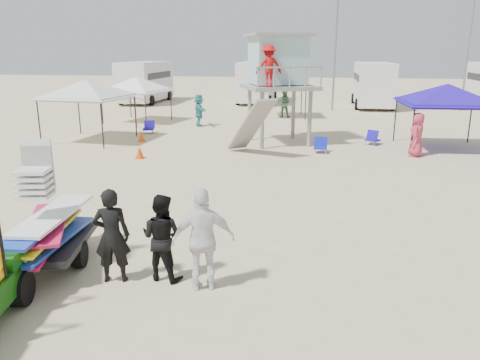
% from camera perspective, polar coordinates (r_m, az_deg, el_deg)
% --- Properties ---
extents(ground, '(140.00, 140.00, 0.00)m').
position_cam_1_polar(ground, '(8.38, -7.08, -13.93)').
color(ground, beige).
rests_on(ground, ground).
extents(surf_trailer, '(1.79, 2.71, 2.21)m').
position_cam_1_polar(surf_trailer, '(9.74, -22.78, -4.96)').
color(surf_trailer, black).
rests_on(surf_trailer, ground).
extents(man_left, '(0.73, 0.57, 1.77)m').
position_cam_1_polar(man_left, '(8.79, -15.36, -6.57)').
color(man_left, black).
rests_on(man_left, ground).
extents(man_mid, '(0.90, 0.76, 1.63)m').
position_cam_1_polar(man_mid, '(8.72, -9.52, -6.88)').
color(man_mid, black).
rests_on(man_mid, ground).
extents(man_right, '(1.18, 0.76, 1.86)m').
position_cam_1_polar(man_right, '(8.22, -4.48, -7.27)').
color(man_right, white).
rests_on(man_right, ground).
extents(lifeguard_tower, '(3.87, 3.87, 4.73)m').
position_cam_1_polar(lifeguard_tower, '(21.42, 4.65, 13.87)').
color(lifeguard_tower, gray).
rests_on(lifeguard_tower, ground).
extents(canopy_blue, '(3.70, 3.70, 3.18)m').
position_cam_1_polar(canopy_blue, '(21.73, 24.00, 10.30)').
color(canopy_blue, black).
rests_on(canopy_blue, ground).
extents(canopy_white_a, '(3.54, 3.54, 3.25)m').
position_cam_1_polar(canopy_white_a, '(22.99, -18.21, 11.22)').
color(canopy_white_a, black).
rests_on(canopy_white_a, ground).
extents(canopy_white_b, '(3.60, 3.60, 3.04)m').
position_cam_1_polar(canopy_white_b, '(28.69, -12.57, 11.90)').
color(canopy_white_b, black).
rests_on(canopy_white_b, ground).
extents(canopy_white_c, '(3.21, 3.21, 3.31)m').
position_cam_1_polar(canopy_white_c, '(30.22, 5.26, 12.87)').
color(canopy_white_c, black).
rests_on(canopy_white_c, ground).
extents(umbrella_a, '(2.09, 2.12, 1.72)m').
position_cam_1_polar(umbrella_a, '(26.46, -12.61, 8.07)').
color(umbrella_a, red).
rests_on(umbrella_a, ground).
extents(umbrella_b, '(2.65, 2.67, 1.80)m').
position_cam_1_polar(umbrella_b, '(30.09, 2.43, 9.35)').
color(umbrella_b, yellow).
rests_on(umbrella_b, ground).
extents(cone_near, '(0.34, 0.34, 0.50)m').
position_cam_1_polar(cone_near, '(18.85, -12.15, 3.33)').
color(cone_near, '#DF4307').
rests_on(cone_near, ground).
extents(cone_far, '(0.34, 0.34, 0.50)m').
position_cam_1_polar(cone_far, '(22.41, -11.92, 5.24)').
color(cone_far, '#FF5508').
rests_on(cone_far, ground).
extents(beach_chair_a, '(0.69, 0.76, 0.64)m').
position_cam_1_polar(beach_chair_a, '(24.69, -11.06, 6.36)').
color(beach_chair_a, '#1B0E9E').
rests_on(beach_chair_a, ground).
extents(beach_chair_b, '(0.55, 0.58, 0.64)m').
position_cam_1_polar(beach_chair_b, '(19.81, 9.79, 4.22)').
color(beach_chair_b, '#101EAF').
rests_on(beach_chair_b, ground).
extents(beach_chair_c, '(0.73, 0.84, 0.64)m').
position_cam_1_polar(beach_chair_c, '(22.08, 15.84, 5.00)').
color(beach_chair_c, '#170FA8').
rests_on(beach_chair_c, ground).
extents(rv_far_left, '(2.64, 6.80, 3.25)m').
position_cam_1_polar(rv_far_left, '(39.67, -11.47, 11.84)').
color(rv_far_left, silver).
rests_on(rv_far_left, ground).
extents(rv_mid_left, '(2.65, 6.50, 3.25)m').
position_cam_1_polar(rv_mid_left, '(38.88, 2.11, 12.06)').
color(rv_mid_left, silver).
rests_on(rv_mid_left, ground).
extents(rv_mid_right, '(2.64, 7.00, 3.25)m').
position_cam_1_polar(rv_mid_right, '(37.23, 15.92, 11.35)').
color(rv_mid_right, silver).
rests_on(rv_mid_right, ground).
extents(light_pole_left, '(0.14, 0.14, 8.00)m').
position_cam_1_polar(light_pole_left, '(33.98, 11.51, 15.00)').
color(light_pole_left, slate).
rests_on(light_pole_left, ground).
extents(light_pole_right, '(0.14, 0.14, 8.00)m').
position_cam_1_polar(light_pole_right, '(36.79, 26.02, 13.81)').
color(light_pole_right, slate).
rests_on(light_pole_right, ground).
extents(distant_beachgoers, '(12.60, 17.66, 1.83)m').
position_cam_1_polar(distant_beachgoers, '(27.07, 6.08, 8.57)').
color(distant_beachgoers, tan).
rests_on(distant_beachgoers, ground).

